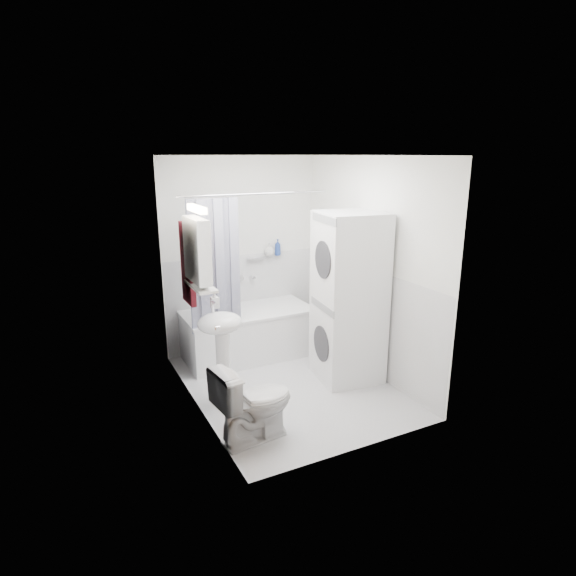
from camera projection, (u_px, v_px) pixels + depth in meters
name	position (u px, v px, depth m)	size (l,w,h in m)	color
floor	(289.00, 385.00, 5.20)	(2.60, 2.60, 0.00)	silver
room_walls	(289.00, 250.00, 4.80)	(2.60, 2.60, 2.60)	white
wainscot	(277.00, 325.00, 5.29)	(1.98, 2.58, 2.58)	white
door	(218.00, 328.00, 4.05)	(0.05, 2.00, 2.00)	brown
bathtub	(249.00, 331.00, 5.87)	(1.55, 0.74, 0.59)	white
tub_spout	(252.00, 277.00, 6.08)	(0.04, 0.04, 0.12)	silver
curtain_rod	(256.00, 194.00, 5.15)	(0.02, 0.02, 1.73)	silver
shower_curtain	(215.00, 267.00, 5.14)	(0.55, 0.02, 1.45)	#131745
sink	(221.00, 337.00, 4.65)	(0.44, 0.37, 1.04)	white
medicine_cabinet	(197.00, 248.00, 4.47)	(0.13, 0.50, 0.71)	white
shelf	(201.00, 286.00, 4.58)	(0.18, 0.54, 0.03)	silver
shower_caddy	(256.00, 258.00, 6.03)	(0.22, 0.06, 0.02)	silver
towel	(187.00, 262.00, 4.72)	(0.07, 0.34, 0.83)	maroon
washer_dryer	(348.00, 298.00, 5.17)	(0.74, 0.73, 1.84)	white
toilet	(254.00, 403.00, 4.14)	(0.40, 0.71, 0.69)	white
soap_pump	(215.00, 304.00, 4.85)	(0.08, 0.17, 0.08)	gray
shelf_bottle	(205.00, 285.00, 4.43)	(0.07, 0.18, 0.07)	gray
shelf_cup	(197.00, 277.00, 4.66)	(0.10, 0.09, 0.10)	gray
shampoo_a	(269.00, 251.00, 6.09)	(0.13, 0.17, 0.13)	gray
shampoo_b	(278.00, 252.00, 6.15)	(0.08, 0.21, 0.08)	navy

